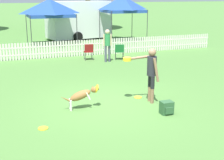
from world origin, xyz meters
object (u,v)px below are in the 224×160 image
Objects in this scene: handler_person at (150,69)px; folding_chair_blue_left at (89,50)px; leaping_dog at (82,95)px; folding_chair_center at (119,50)px; backpack_on_grass at (167,108)px; spectator_standing at (107,43)px; frisbee_near_handler at (138,97)px; canopy_tent_secondary at (123,4)px; frisbee_near_dog at (43,128)px; equipment_trailer at (78,20)px; canopy_tent_main at (50,8)px.

handler_person is 2.02× the size of folding_chair_blue_left.
leaping_dog is 1.43× the size of folding_chair_center.
handler_person is 4.60× the size of backpack_on_grass.
handler_person is 6.03m from spectator_standing.
spectator_standing reaches higher than folding_chair_blue_left.
leaping_dog is 1.99m from frisbee_near_handler.
backpack_on_grass is 13.90m from canopy_tent_secondary.
backpack_on_grass is 0.44× the size of folding_chair_blue_left.
backpack_on_grass is (2.06, -1.19, -0.23)m from leaping_dog.
canopy_tent_secondary reaches higher than frisbee_near_dog.
handler_person is at bearing 90.88° from backpack_on_grass.
leaping_dog is 6.87m from folding_chair_blue_left.
leaping_dog is 4.58× the size of frisbee_near_handler.
spectator_standing reaches higher than frisbee_near_dog.
frisbee_near_handler is 0.31× the size of folding_chair_center.
equipment_trailer is at bearing 84.81° from backpack_on_grass.
handler_person is 2.15m from leaping_dog.
equipment_trailer is (4.70, 15.07, 1.41)m from frisbee_near_dog.
backpack_on_grass is at bearing -106.90° from canopy_tent_secondary.
frisbee_near_handler is 11.71m from canopy_tent_main.
backpack_on_grass is 0.12× the size of canopy_tent_main.
spectator_standing is 8.24m from equipment_trailer.
canopy_tent_main reaches higher than frisbee_near_dog.
folding_chair_blue_left is at bearing 166.80° from leaping_dog.
canopy_tent_main reaches higher than backpack_on_grass.
handler_person reaches higher than frisbee_near_dog.
spectator_standing reaches higher than folding_chair_center.
canopy_tent_secondary reaches higher than folding_chair_center.
leaping_dog reaches higher than backpack_on_grass.
frisbee_near_dog is 0.16× the size of spectator_standing.
frisbee_near_dog is at bearing -119.44° from canopy_tent_secondary.
handler_person is 2.08× the size of folding_chair_center.
frisbee_near_dog is 0.08× the size of canopy_tent_secondary.
equipment_trailer reaches higher than frisbee_near_dog.
frisbee_near_dog is (-3.17, -1.38, 0.00)m from frisbee_near_handler.
frisbee_near_dog is at bearing -156.51° from frisbee_near_handler.
frisbee_near_handler is at bearing 92.40° from folding_chair_center.
spectator_standing is at bearing -118.03° from canopy_tent_secondary.
folding_chair_center reaches higher than frisbee_near_dog.
leaping_dog is at bearing -116.90° from canopy_tent_secondary.
backpack_on_grass is (3.32, -0.17, 0.16)m from frisbee_near_dog.
canopy_tent_main is 6.35m from spectator_standing.
frisbee_near_dog is at bearing -46.63° from leaping_dog.
frisbee_near_dog is (-1.26, -1.02, -0.40)m from leaping_dog.
folding_chair_blue_left reaches higher than leaping_dog.
equipment_trailer is (-0.08, 7.95, 0.95)m from folding_chair_center.
handler_person is 6.65× the size of frisbee_near_dog.
handler_person is at bearing 95.75° from folding_chair_blue_left.
handler_person is 0.57× the size of canopy_tent_main.
frisbee_near_handler is at bearing 104.92° from leaping_dog.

